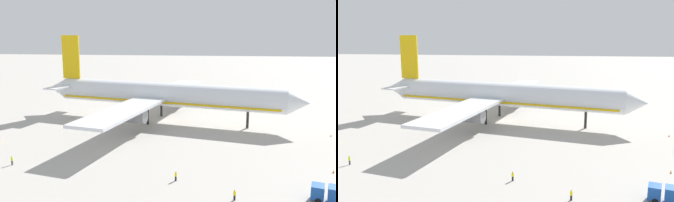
# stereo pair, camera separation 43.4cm
# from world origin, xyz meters

# --- Properties ---
(ground_plane) EXTENTS (600.00, 600.00, 0.00)m
(ground_plane) POSITION_xyz_m (0.00, 0.00, 0.00)
(ground_plane) COLOR #ADA8A0
(airliner) EXTENTS (77.98, 74.28, 24.39)m
(airliner) POSITION_xyz_m (-1.27, 0.33, 7.57)
(airliner) COLOR silver
(airliner) RESTS_ON ground
(service_truck_0) EXTENTS (6.67, 4.10, 2.63)m
(service_truck_0) POSITION_xyz_m (31.87, -47.31, 1.49)
(service_truck_0) COLOR #194CA5
(service_truck_0) RESTS_ON ground
(ground_worker_0) EXTENTS (0.52, 0.52, 1.63)m
(ground_worker_0) POSITION_xyz_m (7.55, -42.06, 0.83)
(ground_worker_0) COLOR black
(ground_worker_0) RESTS_ON ground
(ground_worker_1) EXTENTS (0.41, 0.41, 1.66)m
(ground_worker_1) POSITION_xyz_m (17.23, -48.12, 0.84)
(ground_worker_1) COLOR black
(ground_worker_1) RESTS_ON ground
(ground_worker_2) EXTENTS (0.45, 0.45, 1.78)m
(ground_worker_2) POSITION_xyz_m (-24.61, -38.69, 0.91)
(ground_worker_2) COLOR #3F3F47
(ground_worker_2) RESTS_ON ground
(traffic_cone_0) EXTENTS (0.36, 0.36, 0.55)m
(traffic_cone_0) POSITION_xyz_m (35.67, -34.87, 0.28)
(traffic_cone_0) COLOR orange
(traffic_cone_0) RESTS_ON ground
(traffic_cone_1) EXTENTS (0.36, 0.36, 0.55)m
(traffic_cone_1) POSITION_xyz_m (26.48, 30.74, 0.28)
(traffic_cone_1) COLOR orange
(traffic_cone_1) RESTS_ON ground
(traffic_cone_2) EXTENTS (0.36, 0.36, 0.55)m
(traffic_cone_2) POSITION_xyz_m (42.51, -10.57, 0.28)
(traffic_cone_2) COLOR orange
(traffic_cone_2) RESTS_ON ground
(traffic_cone_3) EXTENTS (0.36, 0.36, 0.55)m
(traffic_cone_3) POSITION_xyz_m (44.40, 32.49, 0.28)
(traffic_cone_3) COLOR orange
(traffic_cone_3) RESTS_ON ground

